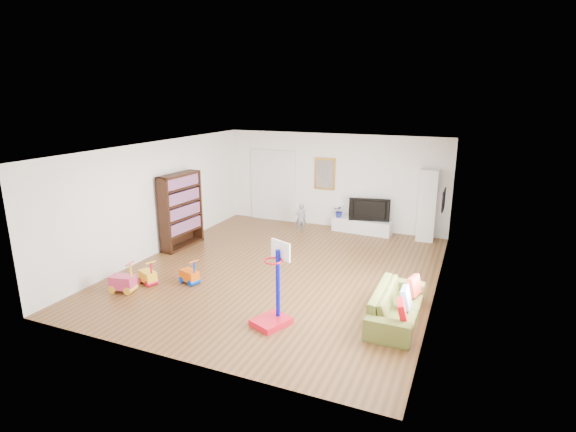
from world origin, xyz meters
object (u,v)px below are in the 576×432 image
at_px(bookshelf, 181,211).
at_px(basketball_hoop, 271,285).
at_px(media_console, 362,226).
at_px(sofa, 397,305).

xyz_separation_m(bookshelf, basketball_hoop, (3.78, -2.77, -0.22)).
height_order(media_console, bookshelf, bookshelf).
height_order(bookshelf, sofa, bookshelf).
distance_m(bookshelf, basketball_hoop, 4.70).
xyz_separation_m(media_console, bookshelf, (-3.92, -2.94, 0.75)).
height_order(media_console, basketball_hoop, basketball_hoop).
bearing_deg(sofa, media_console, 20.77).
relative_size(sofa, basketball_hoop, 1.31).
bearing_deg(media_console, sofa, -65.74).
distance_m(media_console, basketball_hoop, 5.73).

